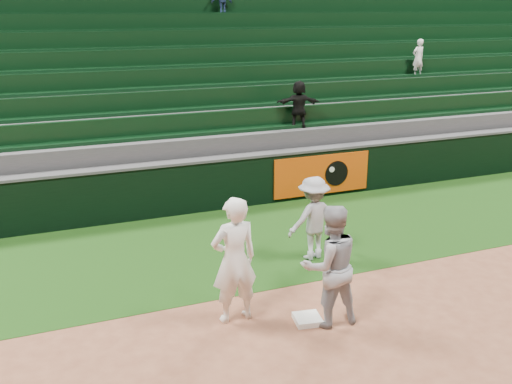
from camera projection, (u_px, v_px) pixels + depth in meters
ground at (300, 314)px, 8.94m from camera, size 70.00×70.00×0.00m
foul_grass at (236, 243)px, 11.60m from camera, size 36.00×4.20×0.01m
first_base at (307, 319)px, 8.71m from camera, size 0.45×0.45×0.09m
first_baseman at (234, 260)px, 8.49m from camera, size 0.76×0.53×1.99m
baserunner at (330, 266)px, 8.43m from camera, size 0.94×0.75×1.89m
base_coach at (313, 218)px, 10.69m from camera, size 1.12×0.76×1.61m
field_wall at (205, 184)px, 13.36m from camera, size 36.00×0.45×1.25m
stadium_seating at (166, 113)px, 16.36m from camera, size 36.00×5.95×5.46m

